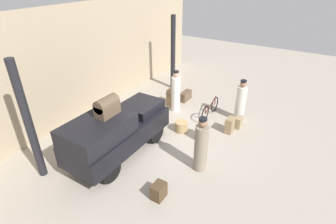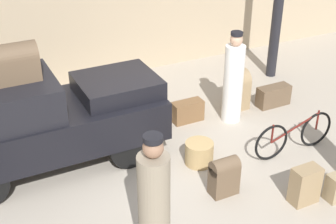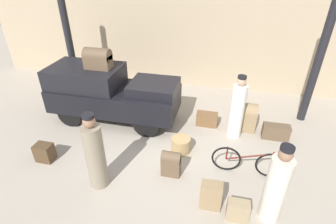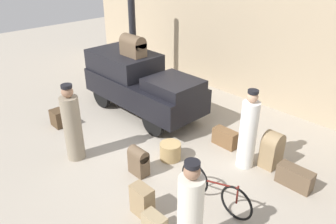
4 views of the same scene
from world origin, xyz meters
TOP-DOWN VIEW (x-y plane):
  - ground_plane at (0.00, 0.00)m, footprint 30.00×30.00m
  - station_building_facade at (0.00, 4.08)m, footprint 16.00×0.15m
  - canopy_pillar_left at (-3.74, 2.31)m, footprint 0.23×0.23m
  - canopy_pillar_right at (4.06, 2.31)m, footprint 0.23×0.23m
  - truck at (-1.78, 0.97)m, footprint 3.85×1.53m
  - bicycle at (2.30, -0.60)m, footprint 1.69×0.04m
  - wicker_basket at (0.63, -0.14)m, footprint 0.49×0.49m
  - conductor_in_dark_uniform at (2.71, -1.73)m, footprint 0.41×0.41m
  - porter_carrying_trunk at (1.98, 0.91)m, footprint 0.39×0.39m
  - porter_standing_middle at (-0.95, -1.70)m, footprint 0.41×0.41m
  - trunk_large_brown at (1.16, 1.25)m, footprint 0.63×0.28m
  - suitcase_tan_flat at (-2.64, -1.27)m, footprint 0.43×0.32m
  - trunk_wicker_pale at (1.55, -1.76)m, footprint 0.43×0.26m
  - trunk_barrel_dark at (0.56, -1.03)m, footprint 0.44×0.27m
  - suitcase_black_upright at (2.09, -1.94)m, footprint 0.43×0.24m
  - trunk_umber_medium at (2.39, 1.32)m, footprint 0.36×0.48m
  - suitcase_small_leather at (3.12, 1.02)m, footprint 0.73×0.29m
  - trunk_on_truck_roof at (-2.03, 0.97)m, footprint 0.75×0.41m

SIDE VIEW (x-z plane):
  - ground_plane at x=0.00m, z-range 0.00..0.00m
  - wicker_basket at x=0.63m, z-range 0.00..0.41m
  - trunk_large_brown at x=1.16m, z-range 0.00..0.43m
  - suitcase_small_leather at x=3.12m, z-range 0.00..0.44m
  - suitcase_black_upright at x=2.09m, z-range 0.00..0.45m
  - suitcase_tan_flat at x=-2.64m, z-range 0.00..0.47m
  - trunk_wicker_pale at x=1.55m, z-range 0.00..0.61m
  - trunk_barrel_dark at x=0.56m, z-range 0.02..0.67m
  - bicycle at x=2.30m, z-range -0.01..0.72m
  - trunk_umber_medium at x=2.39m, z-range 0.01..0.87m
  - conductor_in_dark_uniform at x=2.71m, z-range -0.08..1.68m
  - porter_standing_middle at x=-0.95m, z-range -0.08..1.77m
  - porter_carrying_trunk at x=1.98m, z-range -0.07..1.78m
  - truck at x=-1.78m, z-range 0.10..1.78m
  - canopy_pillar_left at x=-3.74m, z-range 0.00..3.69m
  - canopy_pillar_right at x=4.06m, z-range 0.00..3.69m
  - trunk_on_truck_roof at x=-2.03m, z-range 1.67..2.27m
  - station_building_facade at x=0.00m, z-range 0.00..4.50m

